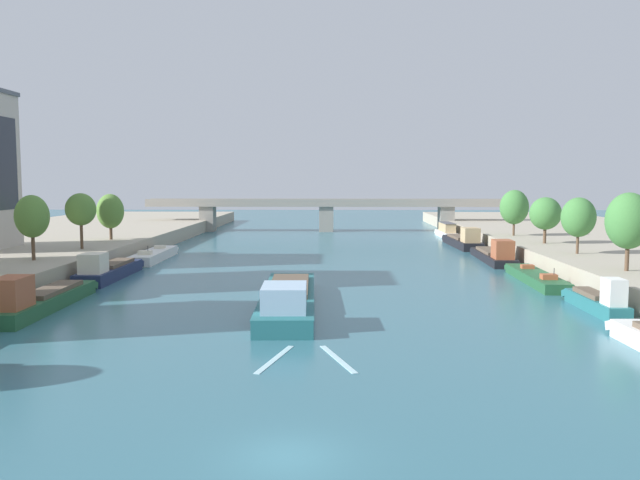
{
  "coord_description": "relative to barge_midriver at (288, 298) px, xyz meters",
  "views": [
    {
      "loc": [
        1.74,
        -23.17,
        10.24
      ],
      "look_at": [
        0.0,
        51.68,
        3.3
      ],
      "focal_mm": 36.42,
      "sensor_mm": 36.0,
      "label": 1
    }
  ],
  "objects": [
    {
      "name": "ground_plane",
      "position": [
        1.97,
        -27.44,
        -0.95
      ],
      "size": [
        400.0,
        400.0,
        0.0
      ],
      "primitive_type": "plane",
      "color": "#336675"
    },
    {
      "name": "barge_midriver",
      "position": [
        0.0,
        0.0,
        0.0
      ],
      "size": [
        4.85,
        22.43,
        3.03
      ],
      "color": "#23666B",
      "rests_on": "ground"
    },
    {
      "name": "wake_behind_barge",
      "position": [
        2.09,
        -14.26,
        -0.93
      ],
      "size": [
        5.6,
        5.99,
        0.03
      ],
      "color": "#A5D1DB",
      "rests_on": "ground"
    },
    {
      "name": "moored_boat_left_near",
      "position": [
        -19.35,
        -1.09,
        0.03
      ],
      "size": [
        3.04,
        16.59,
        3.38
      ],
      "color": "#235633",
      "rests_on": "ground"
    },
    {
      "name": "moored_boat_left_upstream",
      "position": [
        -19.81,
        15.52,
        0.0
      ],
      "size": [
        3.02,
        14.54,
        3.13
      ],
      "color": "#1E284C",
      "rests_on": "ground"
    },
    {
      "name": "moored_boat_left_midway",
      "position": [
        -19.56,
        31.84,
        -0.34
      ],
      "size": [
        3.06,
        15.33,
        2.26
      ],
      "color": "silver",
      "rests_on": "ground"
    },
    {
      "name": "moored_boat_right_upstream",
      "position": [
        24.14,
        -0.47,
        -0.04
      ],
      "size": [
        1.8,
        10.02,
        3.07
      ],
      "color": "#23666B",
      "rests_on": "ground"
    },
    {
      "name": "moored_boat_right_second",
      "position": [
        23.88,
        14.4,
        -0.44
      ],
      "size": [
        2.97,
        15.83,
        2.07
      ],
      "color": "#235633",
      "rests_on": "ground"
    },
    {
      "name": "moored_boat_right_end",
      "position": [
        23.72,
        30.6,
        -0.04
      ],
      "size": [
        3.38,
        16.43,
        3.16
      ],
      "color": "black",
      "rests_on": "ground"
    },
    {
      "name": "moored_boat_right_lone",
      "position": [
        23.36,
        48.79,
        0.03
      ],
      "size": [
        3.5,
        16.67,
        3.31
      ],
      "color": "black",
      "rests_on": "ground"
    },
    {
      "name": "moored_boat_right_midway",
      "position": [
        23.84,
        66.46,
        0.15
      ],
      "size": [
        2.49,
        11.96,
        2.62
      ],
      "color": "silver",
      "rests_on": "ground"
    },
    {
      "name": "tree_left_third",
      "position": [
        -26.38,
        12.96,
        5.68
      ],
      "size": [
        3.32,
        3.32,
        6.52
      ],
      "color": "brown",
      "rests_on": "quay_left"
    },
    {
      "name": "tree_left_second",
      "position": [
        -25.79,
        23.85,
        5.88
      ],
      "size": [
        3.48,
        3.48,
        6.47
      ],
      "color": "brown",
      "rests_on": "quay_left"
    },
    {
      "name": "tree_left_nearest",
      "position": [
        -26.43,
        35.56,
        5.12
      ],
      "size": [
        3.57,
        3.57,
        6.13
      ],
      "color": "brown",
      "rests_on": "quay_left"
    },
    {
      "name": "tree_right_second",
      "position": [
        29.45,
        6.69,
        5.72
      ],
      "size": [
        3.91,
        3.91,
        6.91
      ],
      "color": "brown",
      "rests_on": "quay_right"
    },
    {
      "name": "tree_right_midway",
      "position": [
        30.04,
        20.01,
        5.27
      ],
      "size": [
        3.66,
        3.66,
        6.12
      ],
      "color": "brown",
      "rests_on": "quay_right"
    },
    {
      "name": "tree_right_nearest",
      "position": [
        30.24,
        31.66,
        5.08
      ],
      "size": [
        3.92,
        3.92,
        5.84
      ],
      "color": "brown",
      "rests_on": "quay_right"
    },
    {
      "name": "tree_right_far",
      "position": [
        29.48,
        43.17,
        5.4
      ],
      "size": [
        4.07,
        4.07,
        6.57
      ],
      "color": "brown",
      "rests_on": "quay_right"
    },
    {
      "name": "bridge_far",
      "position": [
        1.97,
        78.75,
        3.3
      ],
      "size": [
        71.64,
        4.4,
        6.49
      ],
      "color": "gray",
      "rests_on": "ground"
    }
  ]
}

